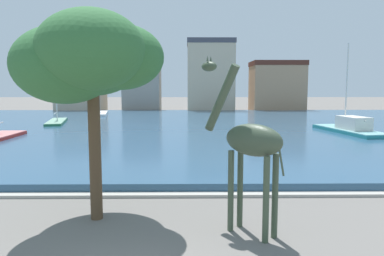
# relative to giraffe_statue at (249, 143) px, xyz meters

# --- Properties ---
(harbor_water) EXTENTS (91.84, 47.22, 0.42)m
(harbor_water) POSITION_rel_giraffe_statue_xyz_m (-3.14, 27.45, -2.44)
(harbor_water) COLOR #2D5170
(harbor_water) RESTS_ON ground
(quay_edge_coping) EXTENTS (91.84, 0.50, 0.12)m
(quay_edge_coping) POSITION_rel_giraffe_statue_xyz_m (-3.14, 3.58, -2.59)
(quay_edge_coping) COLOR #ADA89E
(quay_edge_coping) RESTS_ON ground
(giraffe_statue) EXTENTS (2.40, 2.39, 5.18)m
(giraffe_statue) POSITION_rel_giraffe_statue_xyz_m (0.00, 0.00, 0.00)
(giraffe_statue) COLOR #3D4C38
(giraffe_statue) RESTS_ON ground
(sailboat_green) EXTENTS (3.57, 9.01, 5.63)m
(sailboat_green) POSITION_rel_giraffe_statue_xyz_m (-15.98, 29.82, -2.30)
(sailboat_green) COLOR #236B42
(sailboat_green) RESTS_ON ground
(sailboat_teal) EXTENTS (3.52, 9.73, 7.90)m
(sailboat_teal) POSITION_rel_giraffe_statue_xyz_m (11.79, 20.71, -2.06)
(sailboat_teal) COLOR teal
(sailboat_teal) RESTS_ON ground
(sailboat_white) EXTENTS (3.42, 9.13, 7.13)m
(sailboat_white) POSITION_rel_giraffe_statue_xyz_m (-14.17, 41.80, -2.27)
(sailboat_white) COLOR white
(sailboat_white) RESTS_ON ground
(shade_tree) EXTENTS (4.54, 5.07, 6.69)m
(shade_tree) POSITION_rel_giraffe_statue_xyz_m (-4.76, 1.29, 2.53)
(shade_tree) COLOR brown
(shade_tree) RESTS_ON ground
(townhouse_tall_gabled) EXTENTS (7.47, 7.46, 7.85)m
(townhouse_tall_gabled) POSITION_rel_giraffe_statue_xyz_m (-20.00, 53.22, 1.29)
(townhouse_tall_gabled) COLOR #C6B293
(townhouse_tall_gabled) RESTS_ON ground
(townhouse_end_terrace) EXTENTS (6.51, 5.96, 9.46)m
(townhouse_end_terrace) POSITION_rel_giraffe_statue_xyz_m (-9.73, 54.92, 2.10)
(townhouse_end_terrace) COLOR gray
(townhouse_end_terrace) RESTS_ON ground
(townhouse_corner_house) EXTENTS (7.99, 7.18, 12.20)m
(townhouse_corner_house) POSITION_rel_giraffe_statue_xyz_m (2.22, 53.32, 3.47)
(townhouse_corner_house) COLOR #C6B293
(townhouse_corner_house) RESTS_ON ground
(townhouse_narrow_midrow) EXTENTS (8.86, 6.78, 8.64)m
(townhouse_narrow_midrow) POSITION_rel_giraffe_statue_xyz_m (13.72, 53.29, 1.69)
(townhouse_narrow_midrow) COLOR tan
(townhouse_narrow_midrow) RESTS_ON ground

